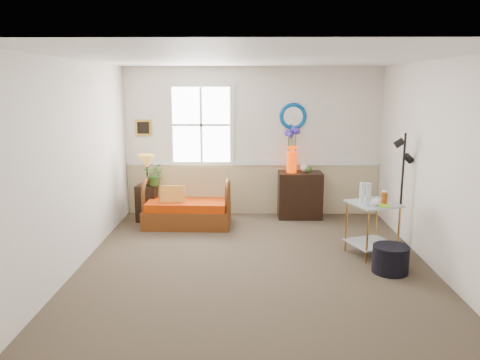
{
  "coord_description": "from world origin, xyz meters",
  "views": [
    {
      "loc": [
        -0.12,
        -5.7,
        2.3
      ],
      "look_at": [
        -0.2,
        0.57,
        1.01
      ],
      "focal_mm": 35.0,
      "sensor_mm": 36.0,
      "label": 1
    }
  ],
  "objects_px": {
    "ottoman": "(390,259)",
    "side_table": "(372,229)",
    "cabinet": "(300,195)",
    "lamp_stand": "(149,203)",
    "floor_lamp": "(402,190)",
    "loveseat": "(187,198)"
  },
  "relations": [
    {
      "from": "lamp_stand",
      "to": "side_table",
      "type": "bearing_deg",
      "value": -25.47
    },
    {
      "from": "loveseat",
      "to": "ottoman",
      "type": "bearing_deg",
      "value": -33.9
    },
    {
      "from": "loveseat",
      "to": "ottoman",
      "type": "relative_size",
      "value": 3.14
    },
    {
      "from": "floor_lamp",
      "to": "ottoman",
      "type": "bearing_deg",
      "value": -107.43
    },
    {
      "from": "cabinet",
      "to": "floor_lamp",
      "type": "relative_size",
      "value": 0.49
    },
    {
      "from": "loveseat",
      "to": "floor_lamp",
      "type": "distance_m",
      "value": 3.34
    },
    {
      "from": "side_table",
      "to": "cabinet",
      "type": "bearing_deg",
      "value": 112.55
    },
    {
      "from": "loveseat",
      "to": "floor_lamp",
      "type": "xyz_separation_m",
      "value": [
        3.18,
        -0.94,
        0.36
      ]
    },
    {
      "from": "cabinet",
      "to": "floor_lamp",
      "type": "height_order",
      "value": "floor_lamp"
    },
    {
      "from": "lamp_stand",
      "to": "floor_lamp",
      "type": "xyz_separation_m",
      "value": [
        3.88,
        -1.2,
        0.51
      ]
    },
    {
      "from": "lamp_stand",
      "to": "floor_lamp",
      "type": "bearing_deg",
      "value": -17.22
    },
    {
      "from": "loveseat",
      "to": "cabinet",
      "type": "distance_m",
      "value": 1.98
    },
    {
      "from": "ottoman",
      "to": "side_table",
      "type": "bearing_deg",
      "value": 97.73
    },
    {
      "from": "side_table",
      "to": "floor_lamp",
      "type": "relative_size",
      "value": 0.45
    },
    {
      "from": "cabinet",
      "to": "ottoman",
      "type": "relative_size",
      "value": 1.81
    },
    {
      "from": "cabinet",
      "to": "floor_lamp",
      "type": "bearing_deg",
      "value": -48.74
    },
    {
      "from": "side_table",
      "to": "loveseat",
      "type": "bearing_deg",
      "value": 153.28
    },
    {
      "from": "cabinet",
      "to": "side_table",
      "type": "bearing_deg",
      "value": -67.46
    },
    {
      "from": "side_table",
      "to": "floor_lamp",
      "type": "bearing_deg",
      "value": 38.87
    },
    {
      "from": "ottoman",
      "to": "cabinet",
      "type": "bearing_deg",
      "value": 109.12
    },
    {
      "from": "lamp_stand",
      "to": "cabinet",
      "type": "height_order",
      "value": "cabinet"
    },
    {
      "from": "loveseat",
      "to": "lamp_stand",
      "type": "xyz_separation_m",
      "value": [
        -0.7,
        0.26,
        -0.14
      ]
    }
  ]
}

